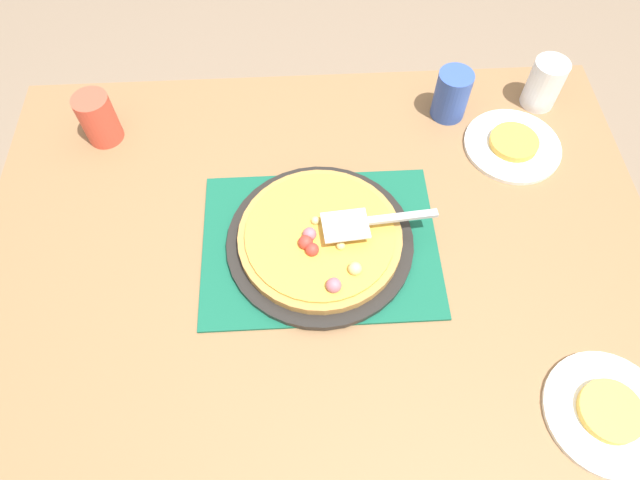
# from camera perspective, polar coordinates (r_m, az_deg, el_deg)

# --- Properties ---
(ground_plane) EXTENTS (8.00, 8.00, 0.00)m
(ground_plane) POSITION_cam_1_polar(r_m,az_deg,el_deg) (1.82, 0.00, -12.67)
(ground_plane) COLOR #84705B
(dining_table) EXTENTS (1.40, 1.00, 0.75)m
(dining_table) POSITION_cam_1_polar(r_m,az_deg,el_deg) (1.23, 0.00, -3.13)
(dining_table) COLOR olive
(dining_table) RESTS_ON ground_plane
(placemat) EXTENTS (0.48, 0.36, 0.01)m
(placemat) POSITION_cam_1_polar(r_m,az_deg,el_deg) (1.13, 0.00, -0.45)
(placemat) COLOR #145B42
(placemat) RESTS_ON dining_table
(pizza_pan) EXTENTS (0.38, 0.38, 0.01)m
(pizza_pan) POSITION_cam_1_polar(r_m,az_deg,el_deg) (1.12, 0.00, -0.19)
(pizza_pan) COLOR black
(pizza_pan) RESTS_ON placemat
(pizza) EXTENTS (0.33, 0.33, 0.05)m
(pizza) POSITION_cam_1_polar(r_m,az_deg,el_deg) (1.10, 0.01, 0.26)
(pizza) COLOR #B78442
(pizza) RESTS_ON pizza_pan
(plate_near_left) EXTENTS (0.22, 0.22, 0.01)m
(plate_near_left) POSITION_cam_1_polar(r_m,az_deg,el_deg) (1.11, 27.64, -15.61)
(plate_near_left) COLOR white
(plate_near_left) RESTS_ON dining_table
(plate_far_right) EXTENTS (0.22, 0.22, 0.01)m
(plate_far_right) POSITION_cam_1_polar(r_m,az_deg,el_deg) (1.35, 19.31, 9.21)
(plate_far_right) COLOR white
(plate_far_right) RESTS_ON dining_table
(served_slice_left) EXTENTS (0.11, 0.11, 0.02)m
(served_slice_left) POSITION_cam_1_polar(r_m,az_deg,el_deg) (1.10, 27.92, -15.41)
(served_slice_left) COLOR #EAB747
(served_slice_left) RESTS_ON plate_near_left
(served_slice_right) EXTENTS (0.11, 0.11, 0.02)m
(served_slice_right) POSITION_cam_1_polar(r_m,az_deg,el_deg) (1.34, 19.47, 9.56)
(served_slice_right) COLOR gold
(served_slice_right) RESTS_ON plate_far_right
(cup_near) EXTENTS (0.08, 0.08, 0.12)m
(cup_near) POSITION_cam_1_polar(r_m,az_deg,el_deg) (1.44, 22.24, 14.79)
(cup_near) COLOR white
(cup_near) RESTS_ON dining_table
(cup_far) EXTENTS (0.08, 0.08, 0.12)m
(cup_far) POSITION_cam_1_polar(r_m,az_deg,el_deg) (1.36, -22.01, 11.60)
(cup_far) COLOR #E04C38
(cup_far) RESTS_ON dining_table
(cup_corner) EXTENTS (0.08, 0.08, 0.12)m
(cup_corner) POSITION_cam_1_polar(r_m,az_deg,el_deg) (1.35, 13.48, 14.43)
(cup_corner) COLOR #3351AD
(cup_corner) RESTS_ON dining_table
(pizza_server) EXTENTS (0.23, 0.08, 0.01)m
(pizza_server) POSITION_cam_1_polar(r_m,az_deg,el_deg) (1.08, 5.14, 2.00)
(pizza_server) COLOR silver
(pizza_server) RESTS_ON pizza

